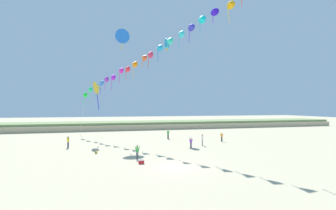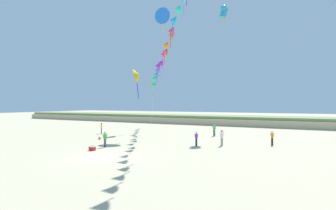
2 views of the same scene
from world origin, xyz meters
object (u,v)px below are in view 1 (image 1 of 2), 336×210
at_px(person_far_center, 68,141).
at_px(beach_cooler, 141,162).
at_px(large_kite_high_solo, 98,88).
at_px(large_kite_mid_trail, 167,44).
at_px(person_mid_center, 191,142).
at_px(beach_ball, 96,152).
at_px(person_near_right, 168,134).
at_px(person_far_left, 222,136).
at_px(person_far_right, 137,151).
at_px(person_near_left, 202,139).
at_px(large_kite_low_lead, 122,37).

bearing_deg(person_far_center, beach_cooler, -51.39).
height_order(person_far_center, large_kite_high_solo, large_kite_high_solo).
bearing_deg(large_kite_mid_trail, large_kite_high_solo, -161.84).
bearing_deg(person_mid_center, beach_ball, -176.46).
distance_m(person_mid_center, beach_ball, 12.91).
xyz_separation_m(large_kite_mid_trail, large_kite_high_solo, (-12.72, -4.17, -9.19)).
xyz_separation_m(large_kite_mid_trail, beach_ball, (-12.33, -13.24, -18.03)).
distance_m(person_near_right, large_kite_mid_trail, 17.50).
distance_m(person_far_center, large_kite_mid_trail, 25.27).
distance_m(person_mid_center, beach_cooler, 10.75).
xyz_separation_m(person_far_left, person_far_right, (-15.31, -9.62, 0.06)).
distance_m(person_far_right, large_kite_high_solo, 16.45).
height_order(person_near_left, beach_cooler, person_near_left).
bearing_deg(beach_cooler, large_kite_low_lead, 94.54).
relative_size(person_near_left, beach_cooler, 2.98).
bearing_deg(beach_cooler, person_near_left, 39.94).
height_order(person_far_center, large_kite_low_lead, large_kite_low_lead).
bearing_deg(large_kite_high_solo, large_kite_mid_trail, 18.16).
height_order(person_mid_center, large_kite_mid_trail, large_kite_mid_trail).
height_order(large_kite_low_lead, beach_ball, large_kite_low_lead).
height_order(large_kite_mid_trail, beach_ball, large_kite_mid_trail).
bearing_deg(person_near_left, person_mid_center, -147.88).
distance_m(person_far_center, beach_ball, 6.51).
xyz_separation_m(large_kite_low_lead, beach_ball, (-3.56, -10.39, -18.03)).
bearing_deg(beach_cooler, beach_ball, 127.45).
bearing_deg(person_mid_center, person_far_right, -147.91).
relative_size(person_far_right, large_kite_high_solo, 0.34).
bearing_deg(large_kite_low_lead, beach_cooler, -85.46).
distance_m(person_far_left, person_far_right, 18.08).
xyz_separation_m(person_near_right, person_far_center, (-16.00, -5.30, -0.02)).
bearing_deg(person_mid_center, person_far_center, 166.30).
relative_size(person_mid_center, person_far_center, 0.92).
bearing_deg(person_far_left, person_mid_center, -147.78).
relative_size(person_near_left, large_kite_low_lead, 0.47).
bearing_deg(large_kite_low_lead, person_far_center, -144.82).
xyz_separation_m(large_kite_low_lead, large_kite_mid_trail, (8.77, 2.86, -0.00)).
relative_size(person_far_center, beach_ball, 4.57).
relative_size(person_near_right, beach_cooler, 2.94).
relative_size(person_mid_center, person_far_left, 0.98).
bearing_deg(large_kite_high_solo, beach_ball, -87.50).
bearing_deg(large_kite_high_solo, person_far_left, -10.49).
xyz_separation_m(large_kite_mid_trail, beach_cooler, (-7.44, -19.62, -18.00)).
xyz_separation_m(person_mid_center, large_kite_high_solo, (-13.26, 8.27, 8.15)).
relative_size(large_kite_mid_trail, beach_ball, 6.94).
height_order(person_far_left, beach_ball, person_far_left).
height_order(large_kite_mid_trail, beach_cooler, large_kite_mid_trail).
bearing_deg(person_far_center, person_far_left, 0.82).
distance_m(person_near_left, large_kite_low_lead, 22.33).
distance_m(person_far_left, large_kite_mid_trail, 20.54).
distance_m(person_near_right, person_mid_center, 9.50).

